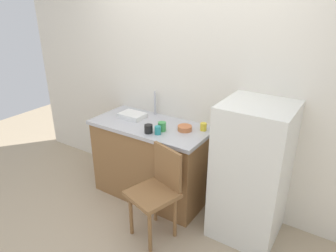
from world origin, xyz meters
The scene contains 13 objects.
ground_plane centered at (0.00, 0.00, 0.00)m, with size 8.00×8.00×0.00m, color tan.
back_wall centered at (0.00, 1.00, 1.24)m, with size 4.80×0.10×2.49m, color silver.
cabinet_base centered at (-0.28, 0.65, 0.42)m, with size 1.25×0.60×0.85m, color olive.
countertop centered at (-0.28, 0.65, 0.87)m, with size 1.29×0.64×0.04m, color #B7B7BC.
faucet centered at (-0.40, 0.90, 1.03)m, with size 0.02×0.02×0.28m, color #B7B7BC.
refrigerator centered at (0.84, 0.65, 0.66)m, with size 0.60×0.59×1.32m, color silver.
chair centered at (0.14, 0.16, 0.50)m, with size 0.50×0.50×0.89m.
dish_tray centered at (-0.57, 0.69, 0.91)m, with size 0.28×0.20×0.05m, color white.
terracotta_bowl centered at (0.11, 0.70, 0.91)m, with size 0.14×0.14×0.05m, color #C67042.
cup_teal centered at (-0.07, 0.47, 0.93)m, with size 0.06×0.06×0.08m, color teal.
cup_green centered at (-0.08, 0.56, 0.94)m, with size 0.08×0.08×0.09m, color green.
cup_black centered at (-0.17, 0.45, 0.93)m, with size 0.08×0.08×0.09m, color black.
cup_yellow centered at (0.26, 0.80, 0.93)m, with size 0.07×0.07×0.08m, color yellow.
Camera 1 is at (1.51, -1.78, 2.15)m, focal length 32.64 mm.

